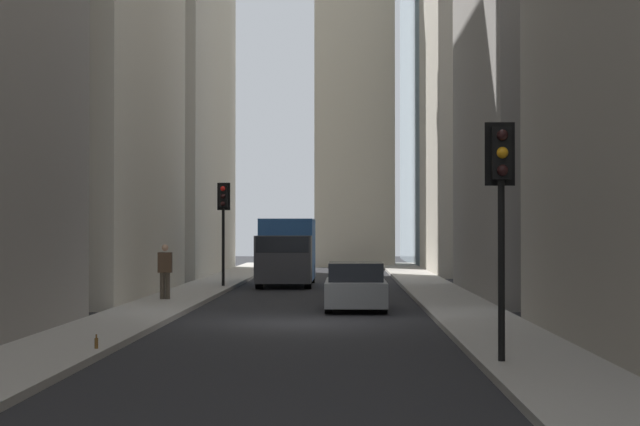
# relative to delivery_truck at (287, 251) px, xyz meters

# --- Properties ---
(ground_plane) EXTENTS (135.00, 135.00, 0.00)m
(ground_plane) POSITION_rel_delivery_truck_xyz_m (-18.02, -1.40, -1.46)
(ground_plane) COLOR black
(sidewalk_right) EXTENTS (90.00, 2.20, 0.14)m
(sidewalk_right) POSITION_rel_delivery_truck_xyz_m (-18.02, 3.10, -1.39)
(sidewalk_right) COLOR gray
(sidewalk_right) RESTS_ON ground_plane
(sidewalk_left) EXTENTS (90.00, 2.20, 0.14)m
(sidewalk_left) POSITION_rel_delivery_truck_xyz_m (-18.02, -5.90, -1.39)
(sidewalk_left) COLOR gray
(sidewalk_left) RESTS_ON ground_plane
(building_right_far) EXTENTS (17.19, 10.50, 26.81)m
(building_right_far) POSITION_rel_delivery_truck_xyz_m (10.70, 9.19, 11.96)
(building_right_far) COLOR #B7B2A5
(building_right_far) RESTS_ON ground_plane
(delivery_truck) EXTENTS (6.46, 2.25, 2.84)m
(delivery_truck) POSITION_rel_delivery_truck_xyz_m (0.00, 0.00, 0.00)
(delivery_truck) COLOR #285699
(delivery_truck) RESTS_ON ground_plane
(hatchback_grey) EXTENTS (4.30, 1.78, 1.42)m
(hatchback_grey) POSITION_rel_delivery_truck_xyz_m (-13.48, -2.80, -0.80)
(hatchback_grey) COLOR slate
(hatchback_grey) RESTS_ON ground_plane
(traffic_light_foreground) EXTENTS (0.43, 0.52, 4.11)m
(traffic_light_foreground) POSITION_rel_delivery_truck_xyz_m (-26.76, -5.18, 1.70)
(traffic_light_foreground) COLOR black
(traffic_light_foreground) RESTS_ON sidewalk_left
(traffic_light_midblock) EXTENTS (0.43, 0.52, 4.13)m
(traffic_light_midblock) POSITION_rel_delivery_truck_xyz_m (-2.70, 2.40, 1.72)
(traffic_light_midblock) COLOR black
(traffic_light_midblock) RESTS_ON sidewalk_right
(pedestrian) EXTENTS (0.26, 0.44, 1.77)m
(pedestrian) POSITION_rel_delivery_truck_xyz_m (-10.78, 3.35, -0.35)
(pedestrian) COLOR #473D33
(pedestrian) RESTS_ON sidewalk_right
(discarded_bottle) EXTENTS (0.07, 0.07, 0.27)m
(discarded_bottle) POSITION_rel_delivery_truck_xyz_m (-25.05, 2.21, -1.21)
(discarded_bottle) COLOR brown
(discarded_bottle) RESTS_ON sidewalk_right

